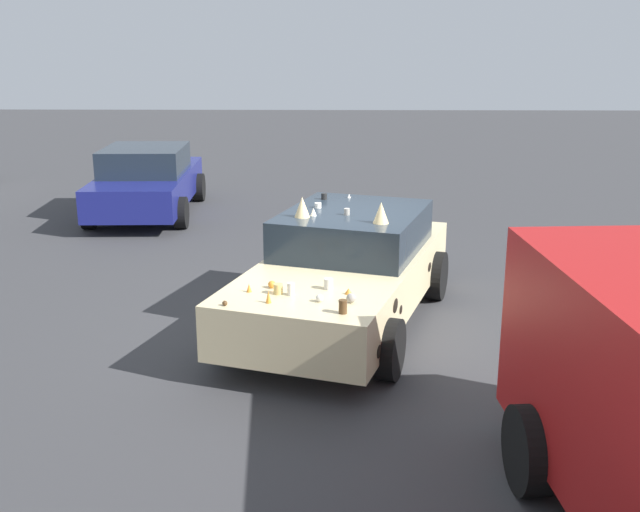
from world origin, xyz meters
TOP-DOWN VIEW (x-y plane):
  - ground_plane at (0.00, 0.00)m, footprint 60.00×60.00m
  - art_car_decorated at (0.09, -0.03)m, footprint 4.76×3.04m
  - parked_sedan_near_left at (6.25, 3.94)m, footprint 4.21×2.08m

SIDE VIEW (x-z plane):
  - ground_plane at x=0.00m, z-range 0.00..0.00m
  - parked_sedan_near_left at x=6.25m, z-range -0.01..1.38m
  - art_car_decorated at x=0.09m, z-range -0.11..1.53m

